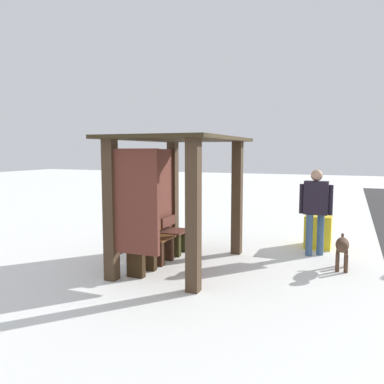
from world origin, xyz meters
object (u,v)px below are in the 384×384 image
Objects in this scene: grit_bin at (318,231)px; bench_right_inside at (176,239)px; bench_center_inside at (160,246)px; person_walking at (316,205)px; dog at (342,247)px; bench_left_inside at (141,256)px; bus_shelter at (168,180)px.

bench_right_inside is at bearing 122.32° from grit_bin.
person_walking is (1.67, -2.71, 0.73)m from bench_center_inside.
bench_center_inside is 3.35m from dog.
bench_left_inside is at bearing -180.00° from bench_center_inside.
person_walking is at bearing -58.29° from bench_center_inside.
grit_bin is at bearing -0.82° from person_walking.
dog is 1.74m from grit_bin.
bench_center_inside is 1.00× the size of bench_right_inside.
bus_shelter is 3.35× the size of dog.
bench_left_inside is 3.59m from dog.
person_walking is (0.95, -2.71, 0.74)m from bench_right_inside.
bench_center_inside is at bearing 121.71° from person_walking.
bus_shelter is 4.08× the size of grit_bin.
grit_bin is (2.56, -2.49, -1.25)m from bus_shelter.
bench_left_inside is at bearing 114.96° from dog.
dog is (0.79, -3.25, 0.11)m from bench_center_inside.
bus_shelter is at bearing -116.81° from bench_center_inside.
grit_bin is (2.45, -2.72, 0.05)m from bench_center_inside.
bench_center_inside is (0.73, 0.00, 0.01)m from bench_left_inside.
person_walking is at bearing 31.79° from dog.
bench_left_inside is 3.69m from person_walking.
bus_shelter is at bearing 135.76° from grit_bin.
bench_left_inside is 4.18m from grit_bin.
bus_shelter is 3.38m from dog.
bench_left_inside is 0.73m from bench_center_inside.
bench_right_inside is at bearing 0.02° from bench_left_inside.
bench_center_inside is 1.07× the size of grit_bin.
dog is at bearing -65.04° from bench_left_inside.
person_walking is at bearing -54.24° from bus_shelter.
bench_center_inside reaches higher than bench_right_inside.
person_walking is at bearing -70.71° from bench_right_inside.
bench_right_inside is 3.22m from grit_bin.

